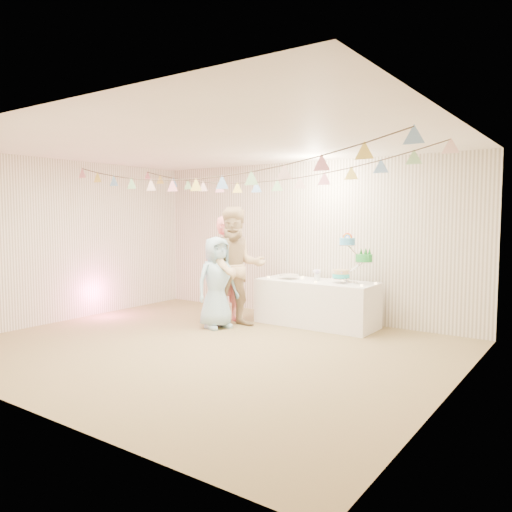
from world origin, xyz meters
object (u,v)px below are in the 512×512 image
Objects in this scene: person_adult_a at (228,269)px; person_adult_b at (237,267)px; table at (316,303)px; cake_stand at (351,257)px; person_child at (217,282)px.

person_adult_b is (0.31, -0.17, 0.07)m from person_adult_a.
table is 0.93m from cake_stand.
person_child is at bearing -147.68° from cake_stand.
cake_stand is 1.73m from person_adult_b.
person_adult_b is (-1.51, -0.83, -0.18)m from cake_stand.
person_adult_a is at bearing -154.36° from table.
person_adult_b is at bearing -151.11° from cake_stand.
table is at bearing -47.84° from person_adult_a.
table is 1.50m from person_adult_a.
table is at bearing -29.22° from person_child.
cake_stand is 0.38× the size of person_adult_b.
person_adult_b reaches higher than cake_stand.
cake_stand reaches higher than table.
person_child is at bearing -138.31° from table.
person_adult_a reaches higher than cake_stand.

